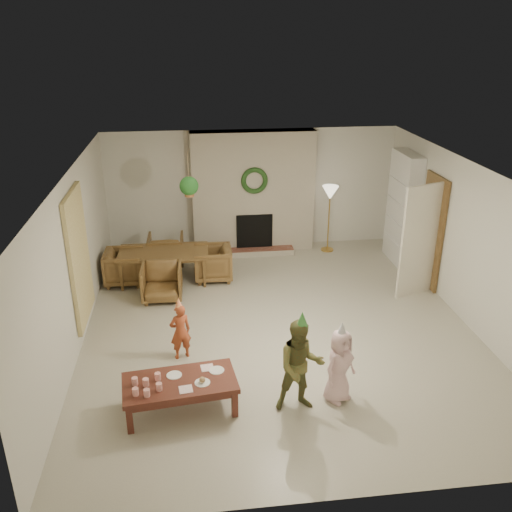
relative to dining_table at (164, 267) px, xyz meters
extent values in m
plane|color=#B7B29E|center=(1.83, -1.90, -0.29)|extent=(7.00, 7.00, 0.00)
plane|color=white|center=(1.83, -1.90, 2.21)|extent=(7.00, 7.00, 0.00)
plane|color=silver|center=(1.83, 1.60, 0.96)|extent=(7.00, 0.00, 7.00)
plane|color=silver|center=(1.83, -5.40, 0.96)|extent=(7.00, 0.00, 7.00)
plane|color=silver|center=(-1.17, -1.90, 0.96)|extent=(0.00, 7.00, 7.00)
plane|color=silver|center=(4.83, -1.90, 0.96)|extent=(0.00, 7.00, 7.00)
cube|color=#552016|center=(1.83, 1.40, 0.96)|extent=(2.50, 0.40, 2.50)
cube|color=maroon|center=(1.83, 1.05, -0.23)|extent=(1.60, 0.30, 0.12)
cube|color=black|center=(1.83, 1.22, 0.16)|extent=(0.75, 0.12, 0.75)
torus|color=#1A3F17|center=(1.83, 1.17, 1.26)|extent=(0.54, 0.10, 0.54)
cylinder|color=gold|center=(3.38, 1.10, -0.27)|extent=(0.26, 0.26, 0.03)
cylinder|color=gold|center=(3.38, 1.10, 0.37)|extent=(0.03, 0.03, 1.27)
cone|color=beige|center=(3.38, 1.10, 0.98)|extent=(0.34, 0.34, 0.28)
cube|color=white|center=(4.67, 0.40, 0.81)|extent=(0.30, 1.00, 2.20)
cube|color=white|center=(4.65, 0.40, 0.16)|extent=(0.30, 0.92, 0.03)
cube|color=white|center=(4.65, 0.40, 0.56)|extent=(0.30, 0.92, 0.03)
cube|color=white|center=(4.65, 0.40, 0.96)|extent=(0.30, 0.92, 0.03)
cube|color=white|center=(4.65, 0.40, 1.36)|extent=(0.30, 0.92, 0.03)
cube|color=maroon|center=(4.63, 0.25, 0.30)|extent=(0.20, 0.40, 0.24)
cube|color=#283A95|center=(4.63, 0.45, 0.70)|extent=(0.20, 0.44, 0.24)
cube|color=#A69C23|center=(4.63, 0.30, 1.09)|extent=(0.20, 0.36, 0.22)
cube|color=brown|center=(4.79, -0.70, 0.73)|extent=(0.05, 0.86, 2.04)
cube|color=beige|center=(4.41, -1.08, 0.71)|extent=(0.77, 0.32, 2.00)
cube|color=beige|center=(-1.13, -1.70, 0.96)|extent=(0.06, 1.20, 2.00)
imported|color=brown|center=(0.00, 0.00, 0.00)|extent=(1.66, 0.95, 0.58)
imported|color=brown|center=(-0.02, -0.72, 0.03)|extent=(0.69, 0.71, 0.64)
imported|color=brown|center=(0.02, 0.72, 0.03)|extent=(0.69, 0.71, 0.64)
imported|color=brown|center=(-0.72, 0.02, 0.03)|extent=(0.71, 0.69, 0.64)
imported|color=brown|center=(0.90, -0.02, 0.03)|extent=(0.71, 0.69, 0.64)
cylinder|color=tan|center=(0.53, -0.40, 1.86)|extent=(0.01, 0.01, 0.70)
cylinder|color=#955630|center=(0.53, -0.40, 1.51)|extent=(0.16, 0.16, 0.12)
sphere|color=#1B511C|center=(0.53, -0.40, 1.63)|extent=(0.32, 0.32, 0.32)
cube|color=#5D2B1F|center=(0.31, -3.78, 0.10)|extent=(1.44, 0.84, 0.06)
cube|color=#5D2B1F|center=(0.31, -3.78, 0.03)|extent=(1.33, 0.72, 0.08)
cube|color=#5D2B1F|center=(-0.28, -4.13, -0.11)|extent=(0.08, 0.08, 0.36)
cube|color=#5D2B1F|center=(0.96, -3.99, -0.11)|extent=(0.08, 0.08, 0.36)
cube|color=#5D2B1F|center=(-0.34, -3.57, -0.11)|extent=(0.08, 0.08, 0.36)
cube|color=#5D2B1F|center=(0.90, -3.43, -0.11)|extent=(0.08, 0.08, 0.36)
cylinder|color=white|center=(-0.20, -4.00, 0.18)|extent=(0.08, 0.08, 0.10)
cylinder|color=white|center=(-0.22, -3.79, 0.18)|extent=(0.08, 0.08, 0.10)
cylinder|color=white|center=(-0.06, -4.04, 0.18)|extent=(0.08, 0.08, 0.10)
cylinder|color=white|center=(-0.09, -3.83, 0.18)|extent=(0.08, 0.08, 0.10)
cylinder|color=white|center=(0.07, -3.93, 0.18)|extent=(0.08, 0.08, 0.10)
cylinder|color=white|center=(0.05, -3.72, 0.18)|extent=(0.08, 0.08, 0.10)
cylinder|color=white|center=(0.24, -3.66, 0.14)|extent=(0.21, 0.21, 0.01)
cylinder|color=white|center=(0.59, -3.85, 0.14)|extent=(0.21, 0.21, 0.01)
cylinder|color=white|center=(0.77, -3.62, 0.14)|extent=(0.21, 0.21, 0.01)
sphere|color=tan|center=(0.59, -3.85, 0.18)|extent=(0.08, 0.08, 0.07)
cube|color=#FFBBC2|center=(0.39, -3.96, 0.14)|extent=(0.18, 0.18, 0.01)
cube|color=#FFBBC2|center=(0.66, -3.55, 0.14)|extent=(0.18, 0.18, 0.01)
imported|color=#A94424|center=(0.32, -2.61, 0.13)|extent=(0.36, 0.29, 0.84)
cone|color=#FFD954|center=(0.32, -2.61, 0.59)|extent=(0.12, 0.12, 0.16)
imported|color=brown|center=(1.77, -3.92, 0.32)|extent=(0.59, 0.46, 1.21)
cone|color=green|center=(1.77, -3.92, 0.97)|extent=(0.18, 0.18, 0.20)
imported|color=beige|center=(2.29, -3.81, 0.21)|extent=(0.58, 0.53, 0.99)
cone|color=silver|center=(2.29, -3.81, 0.74)|extent=(0.17, 0.17, 0.18)
camera|label=1|loc=(0.56, -9.36, 4.11)|focal=38.25mm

